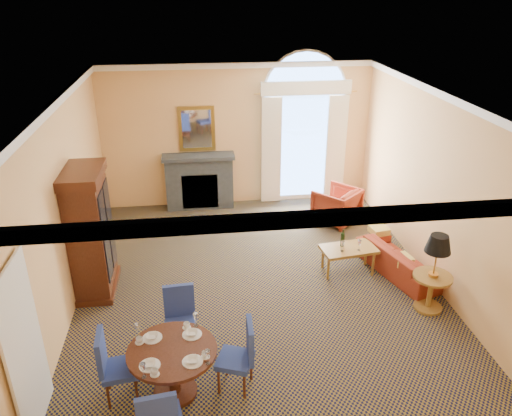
{
  "coord_description": "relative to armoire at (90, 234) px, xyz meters",
  "views": [
    {
      "loc": [
        -0.97,
        -7.03,
        4.8
      ],
      "look_at": [
        0.0,
        0.5,
        1.3
      ],
      "focal_mm": 35.0,
      "sensor_mm": 36.0,
      "label": 1
    }
  ],
  "objects": [
    {
      "name": "ground",
      "position": [
        2.72,
        -0.41,
        -1.04
      ],
      "size": [
        7.5,
        7.5,
        0.0
      ],
      "primitive_type": "plane",
      "color": "black",
      "rests_on": "ground"
    },
    {
      "name": "room_envelope",
      "position": [
        2.69,
        0.26,
        1.47
      ],
      "size": [
        6.04,
        7.52,
        3.45
      ],
      "color": "#FAC077",
      "rests_on": "ground"
    },
    {
      "name": "armoire",
      "position": [
        0.0,
        0.0,
        0.0
      ],
      "size": [
        0.62,
        1.09,
        2.15
      ],
      "color": "#3A190D",
      "rests_on": "ground"
    },
    {
      "name": "dining_table",
      "position": [
        1.34,
        -2.57,
        -0.51
      ],
      "size": [
        1.11,
        1.11,
        0.9
      ],
      "color": "#3A190D",
      "rests_on": "ground"
    },
    {
      "name": "dining_chair_north",
      "position": [
        1.41,
        -1.67,
        -0.49
      ],
      "size": [
        0.51,
        0.51,
        0.96
      ],
      "rotation": [
        0.0,
        0.0,
        2.93
      ],
      "color": "navy",
      "rests_on": "ground"
    },
    {
      "name": "dining_chair_east",
      "position": [
        2.21,
        -2.54,
        -0.49
      ],
      "size": [
        0.56,
        0.56,
        0.96
      ],
      "rotation": [
        0.0,
        0.0,
        1.19
      ],
      "color": "navy",
      "rests_on": "ground"
    },
    {
      "name": "dining_chair_west",
      "position": [
        0.6,
        -2.52,
        -0.49
      ],
      "size": [
        0.48,
        0.48,
        0.96
      ],
      "rotation": [
        0.0,
        0.0,
        -1.43
      ],
      "color": "navy",
      "rests_on": "ground"
    },
    {
      "name": "sofa",
      "position": [
        5.27,
        -0.18,
        -0.78
      ],
      "size": [
        1.18,
        1.89,
        0.51
      ],
      "primitive_type": "imported",
      "rotation": [
        0.0,
        0.0,
        1.87
      ],
      "color": "#9A321C",
      "rests_on": "ground"
    },
    {
      "name": "armchair",
      "position": [
        4.7,
        1.97,
        -0.65
      ],
      "size": [
        1.18,
        1.18,
        0.77
      ],
      "primitive_type": "imported",
      "rotation": [
        0.0,
        0.0,
        3.88
      ],
      "color": "#9A321C",
      "rests_on": "ground"
    },
    {
      "name": "coffee_table",
      "position": [
        4.35,
        -0.03,
        -0.59
      ],
      "size": [
        1.02,
        0.66,
        0.81
      ],
      "rotation": [
        0.0,
        0.0,
        0.14
      ],
      "color": "olive",
      "rests_on": "ground"
    },
    {
      "name": "side_table",
      "position": [
        5.32,
        -1.26,
        -0.21
      ],
      "size": [
        0.61,
        0.61,
        1.28
      ],
      "color": "olive",
      "rests_on": "ground"
    }
  ]
}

